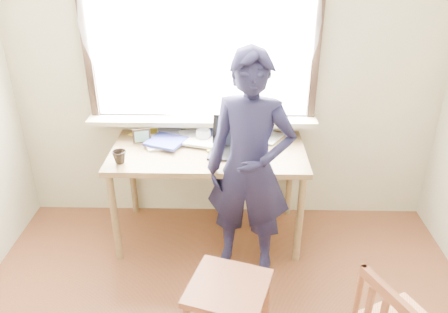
{
  "coord_description": "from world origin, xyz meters",
  "views": [
    {
      "loc": [
        0.04,
        -1.37,
        2.3
      ],
      "look_at": [
        -0.0,
        0.95,
        1.09
      ],
      "focal_mm": 35.0,
      "sensor_mm": 36.0,
      "label": 1
    }
  ],
  "objects_px": {
    "person": "(250,168)",
    "desk": "(208,159)",
    "laptop": "(235,145)",
    "work_chair": "(228,294)",
    "mug_dark": "(120,157)",
    "mug_white": "(203,135)"
  },
  "relations": [
    {
      "from": "laptop",
      "to": "person",
      "type": "height_order",
      "value": "person"
    },
    {
      "from": "work_chair",
      "to": "person",
      "type": "xyz_separation_m",
      "value": [
        0.14,
        0.73,
        0.45
      ]
    },
    {
      "from": "person",
      "to": "desk",
      "type": "bearing_deg",
      "value": 142.39
    },
    {
      "from": "desk",
      "to": "laptop",
      "type": "relative_size",
      "value": 3.69
    },
    {
      "from": "mug_dark",
      "to": "mug_white",
      "type": "bearing_deg",
      "value": 33.53
    },
    {
      "from": "laptop",
      "to": "mug_dark",
      "type": "xyz_separation_m",
      "value": [
        -0.83,
        -0.2,
        -0.01
      ]
    },
    {
      "from": "desk",
      "to": "mug_dark",
      "type": "relative_size",
      "value": 14.6
    },
    {
      "from": "desk",
      "to": "mug_dark",
      "type": "height_order",
      "value": "mug_dark"
    },
    {
      "from": "mug_dark",
      "to": "laptop",
      "type": "bearing_deg",
      "value": 13.4
    },
    {
      "from": "work_chair",
      "to": "mug_white",
      "type": "bearing_deg",
      "value": 99.79
    },
    {
      "from": "desk",
      "to": "work_chair",
      "type": "distance_m",
      "value": 1.15
    },
    {
      "from": "desk",
      "to": "person",
      "type": "bearing_deg",
      "value": -49.37
    },
    {
      "from": "person",
      "to": "work_chair",
      "type": "bearing_deg",
      "value": -88.91
    },
    {
      "from": "mug_dark",
      "to": "person",
      "type": "xyz_separation_m",
      "value": [
        0.94,
        -0.13,
        -0.01
      ]
    },
    {
      "from": "mug_white",
      "to": "person",
      "type": "xyz_separation_m",
      "value": [
        0.35,
        -0.52,
        -0.01
      ]
    },
    {
      "from": "work_chair",
      "to": "mug_dark",
      "type": "bearing_deg",
      "value": 132.68
    },
    {
      "from": "desk",
      "to": "mug_dark",
      "type": "xyz_separation_m",
      "value": [
        -0.63,
        -0.23,
        0.13
      ]
    },
    {
      "from": "desk",
      "to": "person",
      "type": "distance_m",
      "value": 0.49
    },
    {
      "from": "desk",
      "to": "work_chair",
      "type": "height_order",
      "value": "desk"
    },
    {
      "from": "desk",
      "to": "mug_white",
      "type": "height_order",
      "value": "mug_white"
    },
    {
      "from": "desk",
      "to": "mug_white",
      "type": "xyz_separation_m",
      "value": [
        -0.05,
        0.16,
        0.13
      ]
    },
    {
      "from": "laptop",
      "to": "work_chair",
      "type": "height_order",
      "value": "laptop"
    }
  ]
}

